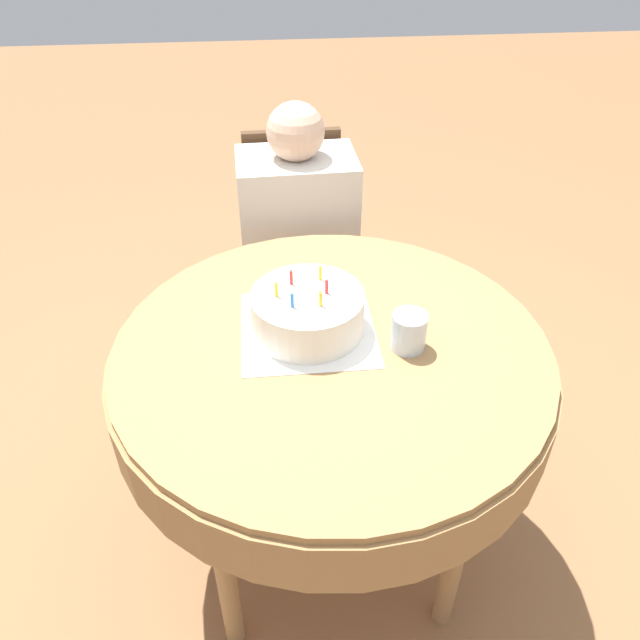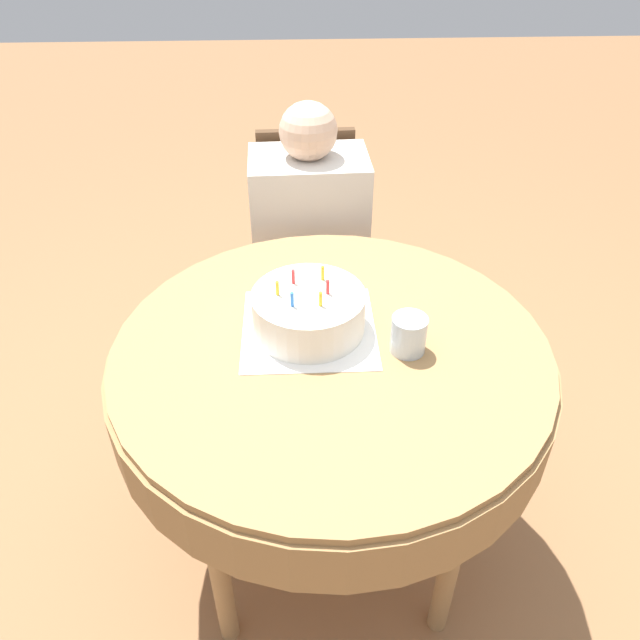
% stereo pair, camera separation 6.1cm
% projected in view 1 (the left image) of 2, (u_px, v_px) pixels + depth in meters
% --- Properties ---
extents(ground_plane, '(12.00, 12.00, 0.00)m').
position_uv_depth(ground_plane, '(329.00, 535.00, 1.91)').
color(ground_plane, '#8C603D').
extents(dining_table, '(1.04, 1.04, 0.77)m').
position_uv_depth(dining_table, '(331.00, 374.00, 1.50)').
color(dining_table, '#9E7547').
rests_on(dining_table, ground_plane).
extents(chair, '(0.38, 0.38, 0.94)m').
position_uv_depth(chair, '(297.00, 260.00, 2.23)').
color(chair, '#4C331E').
rests_on(chair, ground_plane).
extents(person, '(0.38, 0.36, 1.09)m').
position_uv_depth(person, '(299.00, 234.00, 2.06)').
color(person, '#DBB293').
rests_on(person, ground_plane).
extents(napkin, '(0.32, 0.32, 0.00)m').
position_uv_depth(napkin, '(308.00, 329.00, 1.49)').
color(napkin, white).
rests_on(napkin, dining_table).
extents(birthday_cake, '(0.27, 0.27, 0.14)m').
position_uv_depth(birthday_cake, '(308.00, 312.00, 1.46)').
color(birthday_cake, white).
rests_on(birthday_cake, dining_table).
extents(drinking_glass, '(0.08, 0.08, 0.09)m').
position_uv_depth(drinking_glass, '(409.00, 331.00, 1.41)').
color(drinking_glass, silver).
rests_on(drinking_glass, dining_table).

